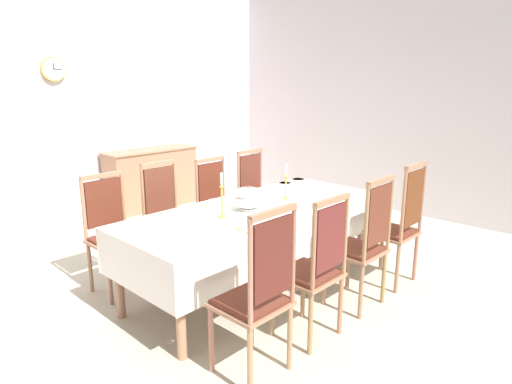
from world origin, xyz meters
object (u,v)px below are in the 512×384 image
chair_south_b (315,266)px  chair_south_d (399,223)px  soup_tureen (248,198)px  spoon_secondary (239,229)px  dining_table (256,215)px  candlestick_east (286,185)px  chair_north_a (113,231)px  spoon_primary (205,206)px  bowl_far_right (285,184)px  bowl_near_right (251,225)px  chair_south_c (363,241)px  chair_north_d (257,193)px  sideboard (152,178)px  bowl_near_left (217,202)px  chair_south_a (258,292)px  chair_north_c (218,204)px  mounted_clock (53,69)px  chair_north_b (168,216)px  bowl_far_left (298,180)px  candlestick_west (222,199)px

chair_south_b → chair_south_d: bearing=-0.2°
soup_tureen → spoon_secondary: size_ratio=1.60×
dining_table → candlestick_east: candlestick_east is taller
chair_north_a → spoon_primary: bearing=139.9°
chair_south_d → bowl_far_right: 1.33m
bowl_near_right → spoon_secondary: bearing=165.8°
chair_south_c → chair_north_d: chair_south_c is taller
sideboard → dining_table: bearing=73.8°
chair_south_b → bowl_near_left: size_ratio=6.14×
chair_south_a → chair_north_c: size_ratio=1.09×
spoon_primary → mounted_clock: mounted_clock is taller
mounted_clock → soup_tureen: bearing=-86.0°
spoon_secondary → sideboard: bearing=76.3°
chair_north_a → chair_north_d: chair_north_d is taller
chair_north_b → spoon_secondary: bearing=80.3°
spoon_secondary → bowl_far_right: bearing=36.6°
bowl_near_right → spoon_primary: bowl_near_right is taller
chair_south_a → sideboard: bearing=65.3°
bowl_far_left → mounted_clock: mounted_clock is taller
soup_tureen → bowl_far_right: size_ratio=1.85×
candlestick_east → chair_north_b: bearing=129.5°
chair_south_a → bowl_far_left: size_ratio=7.29×
dining_table → soup_tureen: size_ratio=9.11×
mounted_clock → bowl_far_right: bearing=-67.5°
chair_north_c → bowl_near_right: size_ratio=6.91×
chair_north_a → sideboard: 2.83m
candlestick_west → mounted_clock: (0.08, 3.31, 1.12)m
chair_north_d → candlestick_east: 1.13m
bowl_far_left → candlestick_east: bearing=-150.8°
chair_south_c → candlestick_west: bearing=129.7°
bowl_far_right → spoon_primary: size_ratio=0.87×
chair_north_d → candlestick_west: candlestick_west is taller
chair_south_b → chair_north_c: chair_south_b is taller
chair_north_c → spoon_secondary: 1.56m
chair_south_a → candlestick_east: bearing=34.0°
dining_table → candlestick_west: 0.48m
dining_table → candlestick_east: (0.42, -0.00, 0.22)m
chair_south_b → sideboard: 4.17m
bowl_near_right → candlestick_west: bearing=85.4°
bowl_near_right → chair_north_b: bearing=85.0°
bowl_near_left → bowl_far_left: size_ratio=1.14×
chair_south_b → chair_south_c: size_ratio=0.98×
dining_table → mounted_clock: mounted_clock is taller
spoon_secondary → sideboard: 3.72m
chair_north_d → spoon_secondary: bearing=39.4°
chair_north_a → chair_south_d: size_ratio=0.92×
dining_table → soup_tureen: (-0.10, 0.00, 0.19)m
spoon_secondary → chair_north_a: bearing=116.6°
candlestick_east → mounted_clock: 3.58m
spoon_primary → sideboard: sideboard is taller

